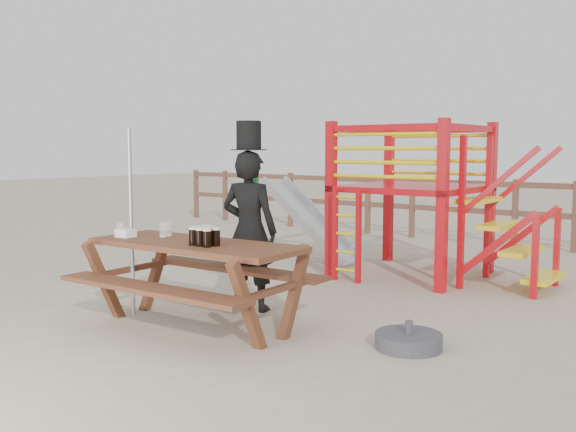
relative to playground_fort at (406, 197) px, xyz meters
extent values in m
plane|color=tan|center=(-0.12, -3.58, -1.07)|extent=(60.00, 60.00, 0.00)
cube|color=brown|center=(-0.12, 3.42, 0.03)|extent=(15.00, 0.06, 0.10)
cube|color=brown|center=(-0.12, 3.42, -0.47)|extent=(15.00, 0.06, 0.10)
cube|color=brown|center=(-7.62, 3.42, -0.47)|extent=(0.09, 0.09, 1.20)
cube|color=brown|center=(-6.62, 3.42, -0.47)|extent=(0.09, 0.09, 1.20)
cube|color=brown|center=(-5.62, 3.42, -0.47)|extent=(0.09, 0.09, 1.20)
cube|color=brown|center=(-4.62, 3.42, -0.47)|extent=(0.09, 0.09, 1.20)
cube|color=brown|center=(-3.62, 3.42, -0.47)|extent=(0.09, 0.09, 1.20)
cube|color=brown|center=(-2.62, 3.42, -0.47)|extent=(0.09, 0.09, 1.20)
cube|color=brown|center=(-1.62, 3.42, -0.47)|extent=(0.09, 0.09, 1.20)
cube|color=brown|center=(-0.62, 3.42, -0.47)|extent=(0.09, 0.09, 1.20)
cube|color=brown|center=(0.38, 3.42, -0.47)|extent=(0.09, 0.09, 1.20)
cube|color=brown|center=(1.38, 3.42, -0.47)|extent=(0.09, 0.09, 1.20)
cube|color=#BA0C12|center=(-0.72, -0.78, -0.02)|extent=(0.12, 0.12, 2.10)
cube|color=#BA0C12|center=(0.88, -0.78, -0.02)|extent=(0.12, 0.12, 2.10)
cube|color=#BA0C12|center=(-0.72, 0.82, -0.02)|extent=(0.12, 0.12, 2.10)
cube|color=#BA0C12|center=(0.88, 0.82, -0.02)|extent=(0.12, 0.12, 2.10)
cube|color=#BA0C12|center=(0.08, 0.02, 0.13)|extent=(1.72, 1.72, 0.08)
cube|color=#BA0C12|center=(0.08, -0.78, 0.93)|extent=(1.60, 0.08, 0.08)
cube|color=#BA0C12|center=(0.08, 0.82, 0.93)|extent=(1.60, 0.08, 0.08)
cube|color=#BA0C12|center=(-0.72, 0.02, 0.93)|extent=(0.08, 1.60, 0.08)
cube|color=#BA0C12|center=(0.88, 0.02, 0.93)|extent=(0.08, 1.60, 0.08)
cylinder|color=yellow|center=(0.08, -0.78, 0.31)|extent=(1.50, 0.05, 0.05)
cylinder|color=yellow|center=(0.08, 0.82, 0.31)|extent=(1.50, 0.05, 0.05)
cylinder|color=yellow|center=(0.08, -0.78, 0.49)|extent=(1.50, 0.05, 0.05)
cylinder|color=yellow|center=(0.08, 0.82, 0.49)|extent=(1.50, 0.05, 0.05)
cylinder|color=yellow|center=(0.08, -0.78, 0.67)|extent=(1.50, 0.05, 0.05)
cylinder|color=yellow|center=(0.08, 0.82, 0.67)|extent=(1.50, 0.05, 0.05)
cylinder|color=yellow|center=(0.08, -0.78, 0.85)|extent=(1.50, 0.05, 0.05)
cylinder|color=yellow|center=(0.08, 0.82, 0.85)|extent=(1.50, 0.05, 0.05)
cube|color=#BA0C12|center=(-0.55, -0.93, -0.47)|extent=(0.06, 0.06, 1.20)
cube|color=#BA0C12|center=(-0.19, -0.93, -0.47)|extent=(0.06, 0.06, 1.20)
cylinder|color=yellow|center=(-0.37, -0.93, -0.92)|extent=(0.36, 0.04, 0.04)
cylinder|color=yellow|center=(-0.37, -0.93, -0.68)|extent=(0.36, 0.04, 0.04)
cylinder|color=yellow|center=(-0.37, -0.93, -0.44)|extent=(0.36, 0.04, 0.04)
cylinder|color=yellow|center=(-0.37, -0.93, -0.20)|extent=(0.36, 0.04, 0.04)
cylinder|color=yellow|center=(-0.37, -0.93, 0.04)|extent=(0.36, 0.04, 0.04)
cube|color=yellow|center=(1.03, 0.02, 0.01)|extent=(0.30, 0.90, 0.06)
cube|color=yellow|center=(1.31, 0.02, -0.29)|extent=(0.30, 0.90, 0.06)
cube|color=yellow|center=(1.59, 0.02, -0.59)|extent=(0.30, 0.90, 0.06)
cube|color=yellow|center=(1.87, 0.02, -0.89)|extent=(0.30, 0.90, 0.06)
cube|color=#BA0C12|center=(1.43, -0.43, -0.47)|extent=(0.95, 0.08, 0.86)
cube|color=#BA0C12|center=(1.43, 0.47, -0.47)|extent=(0.95, 0.08, 0.86)
cube|color=#B9BCC1|center=(-1.62, 0.02, -0.45)|extent=(1.53, 0.55, 1.21)
cube|color=#B9BCC1|center=(-1.62, -0.25, -0.41)|extent=(1.58, 0.04, 1.28)
cube|color=#B9BCC1|center=(-1.62, 0.29, -0.41)|extent=(1.58, 0.04, 1.28)
cube|color=#B9BCC1|center=(-2.52, 0.02, -0.97)|extent=(0.35, 0.55, 0.05)
cube|color=brown|center=(-0.37, -3.66, -0.26)|extent=(2.20, 0.92, 0.05)
cube|color=brown|center=(-0.34, -4.25, -0.58)|extent=(2.18, 0.41, 0.04)
cube|color=brown|center=(-0.40, -3.06, -0.58)|extent=(2.18, 0.41, 0.04)
cube|color=brown|center=(-1.29, -3.70, -0.68)|extent=(0.15, 1.30, 0.78)
cube|color=brown|center=(0.55, -3.61, -0.68)|extent=(0.15, 1.30, 0.78)
imported|color=black|center=(-0.41, -2.81, -0.21)|extent=(0.71, 0.55, 1.72)
cube|color=#0C8433|center=(-0.45, -2.68, -0.01)|extent=(0.07, 0.03, 0.40)
cylinder|color=black|center=(-0.41, -2.81, 0.65)|extent=(0.39, 0.39, 0.01)
cylinder|color=black|center=(-0.41, -2.81, 0.81)|extent=(0.26, 0.26, 0.30)
cube|color=white|center=(-0.44, -2.68, 0.91)|extent=(0.13, 0.04, 0.03)
cylinder|color=#B2B2B7|center=(-1.24, -3.73, -0.10)|extent=(0.04, 0.04, 1.95)
cylinder|color=#3B3B41|center=(1.58, -3.00, -1.00)|extent=(0.59, 0.59, 0.14)
cylinder|color=#3B3B41|center=(1.58, -3.00, -0.88)|extent=(0.07, 0.07, 0.11)
cube|color=white|center=(-1.19, -3.84, -0.19)|extent=(0.19, 0.15, 0.08)
cylinder|color=black|center=(-0.24, -3.81, -0.16)|extent=(0.08, 0.08, 0.15)
cylinder|color=beige|center=(-0.24, -3.81, -0.07)|extent=(0.08, 0.08, 0.02)
cylinder|color=black|center=(-0.15, -3.81, -0.16)|extent=(0.08, 0.08, 0.15)
cylinder|color=beige|center=(-0.15, -3.81, -0.07)|extent=(0.08, 0.08, 0.02)
cylinder|color=black|center=(-0.05, -3.81, -0.16)|extent=(0.08, 0.08, 0.15)
cylinder|color=beige|center=(-0.05, -3.81, -0.07)|extent=(0.08, 0.08, 0.02)
cylinder|color=black|center=(-0.25, -3.71, -0.16)|extent=(0.08, 0.08, 0.15)
cylinder|color=beige|center=(-0.25, -3.71, -0.07)|extent=(0.08, 0.08, 0.02)
cylinder|color=black|center=(-0.15, -3.70, -0.16)|extent=(0.08, 0.08, 0.15)
cylinder|color=beige|center=(-0.15, -3.70, -0.07)|extent=(0.08, 0.08, 0.02)
cylinder|color=black|center=(-0.04, -3.71, -0.16)|extent=(0.08, 0.08, 0.15)
cylinder|color=beige|center=(-0.04, -3.71, -0.07)|extent=(0.08, 0.08, 0.02)
cylinder|color=black|center=(-0.26, -3.61, -0.16)|extent=(0.08, 0.08, 0.15)
cylinder|color=beige|center=(-0.26, -3.61, -0.07)|extent=(0.08, 0.08, 0.02)
cylinder|color=silver|center=(-0.90, -3.52, -0.16)|extent=(0.08, 0.08, 0.15)
cylinder|color=beige|center=(-0.90, -3.52, -0.22)|extent=(0.07, 0.07, 0.02)
cylinder|color=silver|center=(-1.25, -3.86, -0.16)|extent=(0.08, 0.08, 0.15)
cylinder|color=beige|center=(-1.25, -3.86, -0.22)|extent=(0.07, 0.07, 0.02)
cylinder|color=silver|center=(-0.90, -3.59, -0.16)|extent=(0.08, 0.08, 0.15)
cylinder|color=beige|center=(-0.90, -3.59, -0.22)|extent=(0.07, 0.07, 0.02)
camera|label=1|loc=(4.07, -7.95, 0.66)|focal=40.00mm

